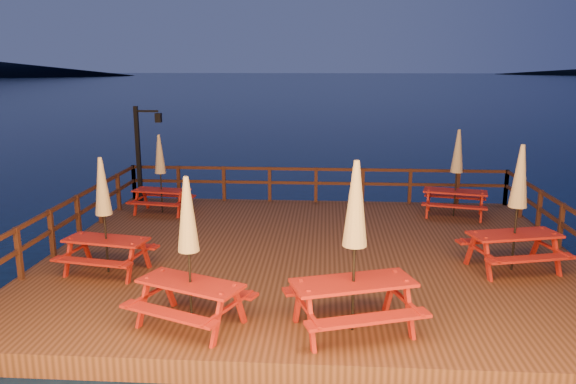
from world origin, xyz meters
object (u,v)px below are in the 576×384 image
Objects in this scene: lamp_post at (143,145)px; picnic_table_0 at (161,173)px; picnic_table_1 at (189,250)px; picnic_table_2 at (517,206)px.

lamp_post reaches higher than picnic_table_0.
picnic_table_0 is (0.92, -1.33, -0.60)m from lamp_post.
picnic_table_1 is at bearing -67.48° from lamp_post.
picnic_table_2 is at bearing -16.52° from picnic_table_0.
picnic_table_2 is (8.74, -4.07, 0.20)m from picnic_table_0.
picnic_table_0 is 9.65m from picnic_table_2.
picnic_table_0 is 7.52m from picnic_table_1.
picnic_table_0 is 0.86× the size of picnic_table_2.
lamp_post is 1.12× the size of picnic_table_2.
lamp_post is 1.30× the size of picnic_table_0.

